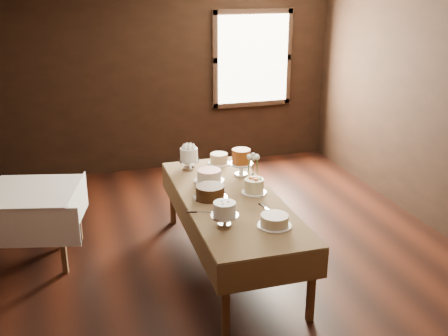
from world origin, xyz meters
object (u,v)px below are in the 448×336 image
cake_meringue (189,159)px  cake_server_d (253,186)px  side_table (32,198)px  cake_server_b (269,210)px  cake_lattice (209,176)px  cake_caramel (241,164)px  cake_server_c (219,187)px  cake_swirl (225,215)px  cake_flowers (254,186)px  flower_vase (253,180)px  cake_speckled (219,159)px  display_table (231,203)px  cake_chocolate (210,192)px  cake_server_e (205,212)px  cake_cream (275,221)px

cake_meringue → cake_server_d: size_ratio=1.12×
side_table → cake_server_b: bearing=-27.9°
cake_lattice → cake_caramel: size_ratio=1.17×
side_table → cake_server_c: side_table is taller
cake_swirl → cake_lattice: bearing=81.7°
cake_swirl → cake_flowers: bearing=50.9°
cake_caramel → flower_vase: bearing=-88.6°
cake_speckled → cake_flowers: cake_flowers is taller
cake_speckled → display_table: bearing=-100.0°
cake_meringue → cake_server_b: (0.44, -1.32, -0.11)m
display_table → cake_swirl: bearing=-112.7°
cake_meringue → cake_server_c: (0.16, -0.63, -0.11)m
cake_server_d → cake_chocolate: bearing=153.4°
cake_meringue → cake_server_c: size_ratio=1.12×
cake_server_e → cake_lattice: bearing=89.4°
cake_caramel → cake_server_e: bearing=-127.4°
cake_lattice → cake_server_b: cake_lattice is taller
cake_meringue → display_table: bearing=-78.2°
display_table → cake_server_b: (0.25, -0.39, 0.06)m
cake_flowers → cake_server_d: 0.20m
cake_swirl → flower_vase: 0.96m
side_table → cake_server_e: side_table is taller
cake_speckled → cake_server_d: size_ratio=1.17×
cake_meringue → cake_server_b: cake_meringue is taller
cake_cream → cake_server_e: size_ratio=1.40×
cake_lattice → cake_server_d: (0.40, -0.26, -0.05)m
cake_server_c → flower_vase: 0.36m
cake_server_c → cake_server_d: 0.35m
side_table → cake_chocolate: size_ratio=2.82×
cake_server_e → flower_vase: 0.81m
cake_server_b → cake_cream: bearing=-25.4°
cake_lattice → cake_server_d: size_ratio=1.49×
cake_server_b → cake_server_e: (-0.58, 0.13, 0.00)m
cake_cream → cake_swirl: bearing=160.8°
cake_lattice → flower_vase: flower_vase is taller
cake_swirl → flower_vase: cake_swirl is taller
cake_server_b → cake_server_c: bearing=-169.8°
side_table → cake_cream: cake_cream is taller
cake_lattice → cake_flowers: size_ratio=1.40×
cake_chocolate → cake_swirl: (-0.04, -0.61, 0.04)m
cake_swirl → side_table: bearing=141.5°
display_table → cake_flowers: 0.29m
cake_speckled → flower_vase: 0.78m
cake_chocolate → cake_cream: bearing=-63.8°
side_table → cake_chocolate: (1.69, -0.70, 0.14)m
side_table → cake_meringue: cake_meringue is taller
cake_lattice → cake_speckled: bearing=62.7°
cake_meringue → cake_lattice: (0.11, -0.44, -0.06)m
cake_flowers → cake_server_d: size_ratio=1.06×
cake_chocolate → cake_server_c: 0.31m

